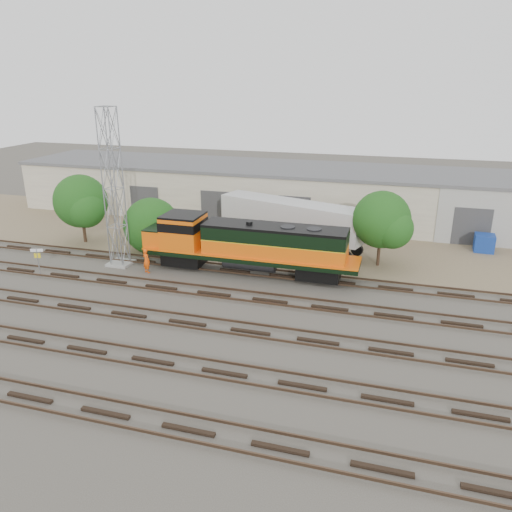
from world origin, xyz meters
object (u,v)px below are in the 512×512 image
(signal_tower, at_px, (114,192))
(worker, at_px, (146,261))
(locomotive, at_px, (246,244))
(semi_trailer, at_px, (294,219))

(signal_tower, distance_m, worker, 5.82)
(signal_tower, bearing_deg, worker, -19.20)
(locomotive, relative_size, semi_trailer, 1.24)
(locomotive, bearing_deg, worker, -164.17)
(worker, xyz_separation_m, semi_trailer, (9.50, 9.07, 1.61))
(worker, relative_size, semi_trailer, 0.14)
(locomotive, relative_size, worker, 8.69)
(locomotive, bearing_deg, signal_tower, -174.01)
(locomotive, height_order, signal_tower, signal_tower)
(signal_tower, relative_size, worker, 6.37)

